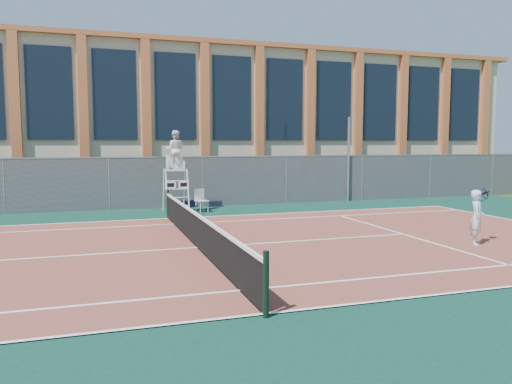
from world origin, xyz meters
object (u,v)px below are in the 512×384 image
object	(u,v)px
umpire_chair	(175,152)
tennis_player	(477,217)
steel_pole	(348,159)
plastic_chair	(201,198)

from	to	relation	value
umpire_chair	tennis_player	xyz separation A→B (m)	(6.87, -9.00, -1.66)
steel_pole	plastic_chair	distance (m)	7.97
umpire_chair	plastic_chair	xyz separation A→B (m)	(1.02, -0.02, -1.89)
steel_pole	umpire_chair	bearing A→B (deg)	-169.19
plastic_chair	tennis_player	xyz separation A→B (m)	(5.86, -8.98, 0.22)
steel_pole	plastic_chair	size ratio (longest dim) A/B	4.30
steel_pole	umpire_chair	distance (m)	8.83
tennis_player	steel_pole	bearing A→B (deg)	80.46
tennis_player	plastic_chair	bearing A→B (deg)	123.12
umpire_chair	plastic_chair	world-z (taller)	umpire_chair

